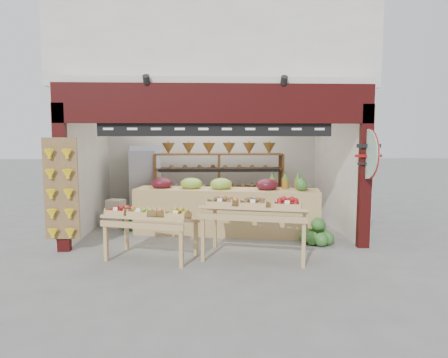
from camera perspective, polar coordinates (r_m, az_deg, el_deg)
ground at (r=8.48m, az=-1.33°, el=-8.02°), size 60.00×60.00×0.00m
shop_structure at (r=10.02m, az=-1.59°, el=16.73°), size 6.36×5.12×5.40m
banana_board at (r=7.56m, az=-22.31°, el=-1.58°), size 0.60×0.15×1.80m
gift_sign at (r=7.67m, az=19.88°, el=3.36°), size 0.04×0.93×0.92m
back_shelving at (r=9.80m, az=-0.71°, el=1.08°), size 3.13×0.51×1.92m
refrigerator at (r=10.10m, az=-11.29°, el=-0.53°), size 0.87×0.87×1.85m
cardboard_stack at (r=9.40m, az=-14.02°, el=-5.35°), size 1.06×0.76×0.64m
mid_counter at (r=8.49m, az=0.19°, el=-4.38°), size 3.94×1.41×1.20m
display_table_left at (r=6.94m, az=-10.97°, el=-5.17°), size 1.63×1.21×0.95m
display_table_right at (r=6.84m, az=4.55°, el=-3.96°), size 1.94×1.38×1.10m
watermelon_pile at (r=7.99m, az=13.08°, el=-7.83°), size 0.65×0.65×0.50m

